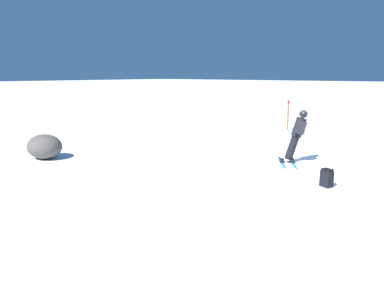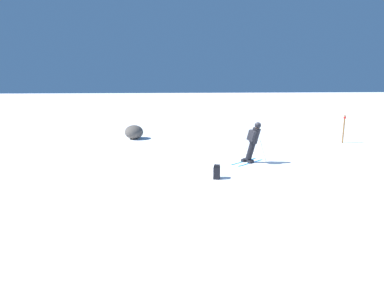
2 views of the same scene
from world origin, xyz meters
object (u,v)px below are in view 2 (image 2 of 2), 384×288
object	(u,v)px
trail_marker	(344,128)
exposed_boulder_0	(134,132)
spare_backpack	(217,172)
skier	(253,140)

from	to	relation	value
trail_marker	exposed_boulder_0	bearing A→B (deg)	73.12
spare_backpack	exposed_boulder_0	size ratio (longest dim) A/B	0.37
skier	exposed_boulder_0	size ratio (longest dim) A/B	1.37
skier	trail_marker	bearing A→B (deg)	-96.26
skier	spare_backpack	bearing A→B (deg)	97.61
spare_backpack	trail_marker	world-z (taller)	trail_marker
spare_backpack	exposed_boulder_0	distance (m)	9.59
skier	trail_marker	xyz separation A→B (m)	(3.61, -7.05, -0.11)
exposed_boulder_0	trail_marker	bearing A→B (deg)	-106.88
exposed_boulder_0	trail_marker	size ratio (longest dim) A/B	0.82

